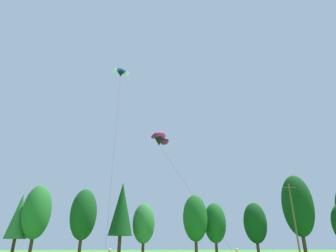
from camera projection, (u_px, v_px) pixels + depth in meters
treeline_tree_b at (19, 216)px, 54.96m from camera, size 4.09×4.09×11.34m
treeline_tree_c at (37, 212)px, 54.93m from camera, size 5.31×5.31×13.02m
treeline_tree_d at (83, 214)px, 55.94m from camera, size 5.16×5.16×12.46m
treeline_tree_e at (122, 209)px, 54.72m from camera, size 4.56×4.56×13.46m
treeline_tree_f at (144, 223)px, 56.26m from camera, size 4.43×4.43×9.74m
treeline_tree_g at (195, 218)px, 55.80m from camera, size 4.85×4.85×11.31m
treeline_tree_h at (215, 223)px, 57.78m from camera, size 4.51×4.51×10.05m
treeline_tree_i at (255, 223)px, 54.81m from camera, size 4.41×4.41×9.67m
treeline_tree_j at (298, 205)px, 55.31m from camera, size 5.85×5.85×15.01m
utility_pole at (294, 217)px, 45.92m from camera, size 2.20×0.26×11.55m
parafoil_kite_high_blue_white at (121, 73)px, 37.87m from camera, size 2.75×11.04×22.38m
parafoil_kite_mid_magenta at (160, 139)px, 32.00m from camera, size 7.16×7.84×12.70m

